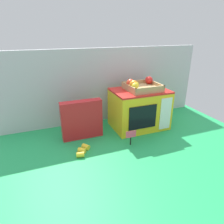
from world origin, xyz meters
The scene contains 7 objects.
ground_plane centered at (0.00, 0.00, 0.00)m, with size 1.70×1.70×0.00m, color #219E54.
display_back_panel centered at (0.00, 0.27, 0.29)m, with size 1.61×0.03×0.57m, color #B7BABF.
toy_microwave centered at (0.18, 0.04, 0.14)m, with size 0.40×0.28×0.29m.
food_groups_crate centered at (0.18, 0.04, 0.32)m, with size 0.24×0.22×0.08m.
cookie_set_box centered at (-0.26, 0.03, 0.13)m, with size 0.27×0.07×0.26m.
price_sign centered at (0.01, -0.19, 0.07)m, with size 0.07×0.01×0.10m.
loose_toy_banana centered at (-0.30, -0.16, 0.02)m, with size 0.10×0.12×0.03m.
Camera 1 is at (-0.52, -1.20, 0.69)m, focal length 32.47 mm.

